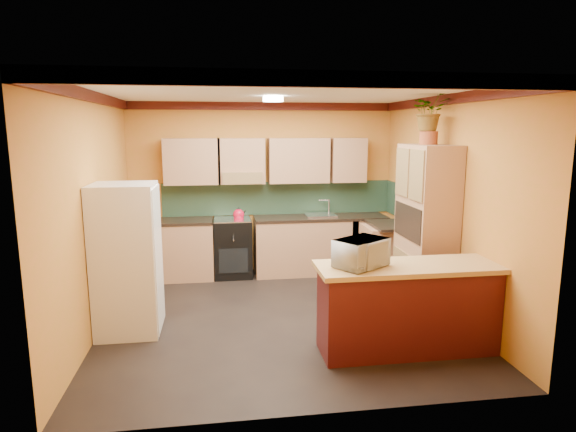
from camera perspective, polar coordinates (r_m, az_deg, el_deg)
The scene contains 15 objects.
room_shell at distance 5.92m, azimuth -1.18°, elevation 8.35°, with size 4.24×4.24×2.72m.
base_cabinets_back at distance 7.66m, azimuth -1.88°, elevation -3.70°, with size 3.65×0.60×0.88m, color #A37356.
countertop_back at distance 7.56m, azimuth -1.90°, elevation -0.32°, with size 3.65×0.62×0.04m, color black.
stove at distance 7.61m, azimuth -6.57°, elevation -3.73°, with size 0.58×0.58×0.91m, color black.
kettle at distance 7.45m, azimuth -5.87°, elevation 0.26°, with size 0.17×0.17×0.18m, color red, non-canonical shape.
sink at distance 7.68m, azimuth 3.86°, elevation 0.09°, with size 0.48×0.40×0.03m, color silver.
base_cabinets_right at distance 7.32m, azimuth 12.12°, elevation -4.59°, with size 0.60×0.80×0.88m, color #A37356.
countertop_right at distance 7.22m, azimuth 12.25°, elevation -1.06°, with size 0.62×0.80×0.04m, color black.
fridge at distance 5.69m, azimuth -18.58°, elevation -4.89°, with size 0.68×0.66×1.70m, color white.
pantry at distance 6.28m, azimuth 15.99°, elevation -1.50°, with size 0.48×0.90×2.10m, color #A37356.
fern_pot at distance 6.20m, azimuth 16.32°, elevation 8.88°, with size 0.22×0.22×0.16m, color brown.
fern at distance 6.20m, azimuth 16.47°, elevation 11.86°, with size 0.44×0.38×0.49m, color #A37356.
breakfast_bar at distance 5.21m, azimuth 13.97°, elevation -10.79°, with size 1.80×0.55×0.88m, color #4C1114.
bar_top at distance 5.07m, azimuth 14.19°, elevation -5.87°, with size 1.90×0.65×0.05m, color tan.
microwave at distance 4.85m, azimuth 8.65°, elevation -4.34°, with size 0.51×0.35×0.28m, color white.
Camera 1 is at (-0.71, -5.59, 2.28)m, focal length 30.00 mm.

